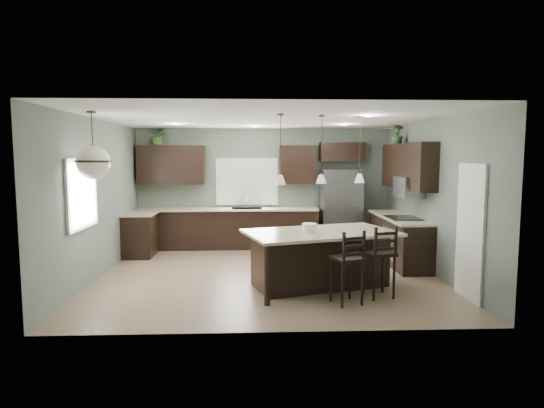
{
  "coord_description": "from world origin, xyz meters",
  "views": [
    {
      "loc": [
        -0.26,
        -8.1,
        2.13
      ],
      "look_at": [
        0.1,
        0.4,
        1.25
      ],
      "focal_mm": 30.0,
      "sensor_mm": 36.0,
      "label": 1
    }
  ],
  "objects_px": {
    "refrigerator": "(340,209)",
    "bar_stool_right": "(379,261)",
    "plant_back_left": "(159,135)",
    "serving_dish": "(309,228)",
    "kitchen_island": "(320,259)",
    "bar_stool_center": "(347,267)"
  },
  "relations": [
    {
      "from": "serving_dish",
      "to": "bar_stool_right",
      "type": "height_order",
      "value": "bar_stool_right"
    },
    {
      "from": "serving_dish",
      "to": "plant_back_left",
      "type": "height_order",
      "value": "plant_back_left"
    },
    {
      "from": "kitchen_island",
      "to": "bar_stool_right",
      "type": "relative_size",
      "value": 2.14
    },
    {
      "from": "bar_stool_right",
      "to": "serving_dish",
      "type": "bearing_deg",
      "value": 138.7
    },
    {
      "from": "refrigerator",
      "to": "plant_back_left",
      "type": "relative_size",
      "value": 3.87
    },
    {
      "from": "refrigerator",
      "to": "bar_stool_right",
      "type": "height_order",
      "value": "refrigerator"
    },
    {
      "from": "serving_dish",
      "to": "plant_back_left",
      "type": "xyz_separation_m",
      "value": [
        -3.07,
        3.43,
        1.64
      ]
    },
    {
      "from": "refrigerator",
      "to": "kitchen_island",
      "type": "bearing_deg",
      "value": -106.64
    },
    {
      "from": "bar_stool_center",
      "to": "plant_back_left",
      "type": "height_order",
      "value": "plant_back_left"
    },
    {
      "from": "plant_back_left",
      "to": "kitchen_island",
      "type": "bearing_deg",
      "value": -45.96
    },
    {
      "from": "bar_stool_center",
      "to": "plant_back_left",
      "type": "bearing_deg",
      "value": 109.49
    },
    {
      "from": "bar_stool_center",
      "to": "refrigerator",
      "type": "bearing_deg",
      "value": 60.31
    },
    {
      "from": "bar_stool_center",
      "to": "bar_stool_right",
      "type": "height_order",
      "value": "bar_stool_right"
    },
    {
      "from": "refrigerator",
      "to": "serving_dish",
      "type": "height_order",
      "value": "refrigerator"
    },
    {
      "from": "bar_stool_center",
      "to": "bar_stool_right",
      "type": "bearing_deg",
      "value": 7.88
    },
    {
      "from": "bar_stool_center",
      "to": "bar_stool_right",
      "type": "relative_size",
      "value": 0.98
    },
    {
      "from": "bar_stool_center",
      "to": "plant_back_left",
      "type": "relative_size",
      "value": 2.3
    },
    {
      "from": "serving_dish",
      "to": "plant_back_left",
      "type": "distance_m",
      "value": 4.89
    },
    {
      "from": "kitchen_island",
      "to": "serving_dish",
      "type": "bearing_deg",
      "value": 180.0
    },
    {
      "from": "refrigerator",
      "to": "plant_back_left",
      "type": "distance_m",
      "value": 4.54
    },
    {
      "from": "refrigerator",
      "to": "bar_stool_right",
      "type": "distance_m",
      "value": 3.71
    },
    {
      "from": "refrigerator",
      "to": "serving_dish",
      "type": "xyz_separation_m",
      "value": [
        -1.12,
        -3.16,
        0.07
      ]
    }
  ]
}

